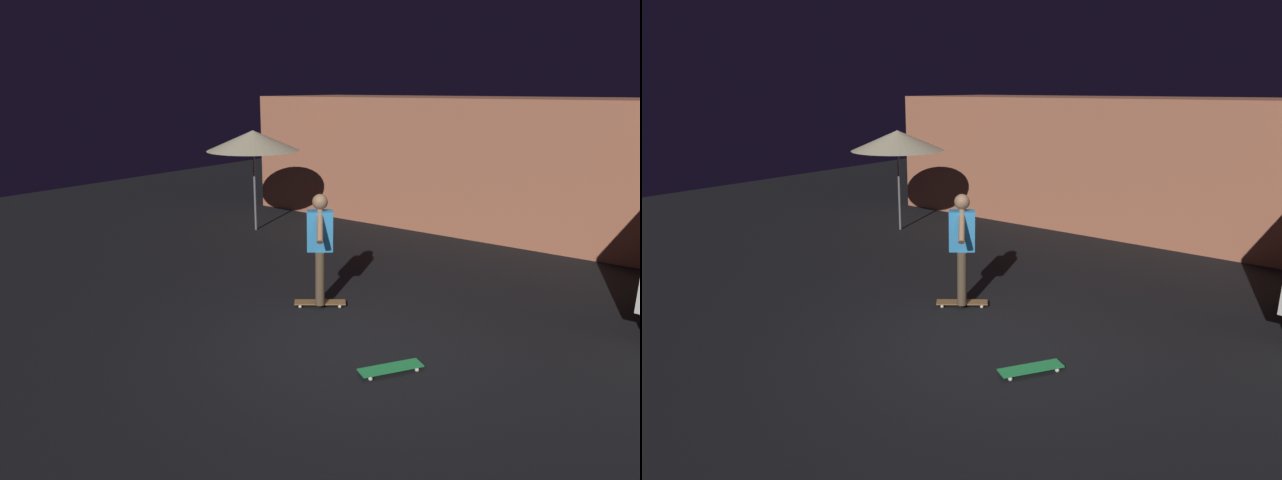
{
  "view_description": "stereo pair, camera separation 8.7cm",
  "coord_description": "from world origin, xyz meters",
  "views": [
    {
      "loc": [
        3.37,
        -5.27,
        3.21
      ],
      "look_at": [
        -1.15,
        0.86,
        1.05
      ],
      "focal_mm": 30.1,
      "sensor_mm": 36.0,
      "label": 1
    },
    {
      "loc": [
        3.44,
        -5.21,
        3.21
      ],
      "look_at": [
        -1.15,
        0.86,
        1.05
      ],
      "focal_mm": 30.1,
      "sensor_mm": 36.0,
      "label": 2
    }
  ],
  "objects": [
    {
      "name": "ground_plane",
      "position": [
        0.0,
        0.0,
        0.0
      ],
      "size": [
        28.0,
        28.0,
        0.0
      ],
      "primitive_type": "plane",
      "color": "black"
    },
    {
      "name": "skateboard_ridden",
      "position": [
        -1.15,
        0.86,
        0.06
      ],
      "size": [
        0.75,
        0.62,
        0.07
      ],
      "color": "olive",
      "rests_on": "ground_plane"
    },
    {
      "name": "low_building",
      "position": [
        -0.58,
        7.54,
        1.5
      ],
      "size": [
        12.4,
        3.57,
        3.0
      ],
      "color": "#B76B4C",
      "rests_on": "ground_plane"
    },
    {
      "name": "patio_umbrella",
      "position": [
        -5.08,
        3.65,
        2.07
      ],
      "size": [
        2.1,
        2.1,
        2.3
      ],
      "color": "slate",
      "rests_on": "ground_plane"
    },
    {
      "name": "skater",
      "position": [
        -1.15,
        0.86,
        1.04
      ],
      "size": [
        0.65,
        0.84,
        1.67
      ],
      "color": "brown",
      "rests_on": "skateboard_ridden"
    },
    {
      "name": "skateboard_spare",
      "position": [
        0.7,
        -0.26,
        0.06
      ],
      "size": [
        0.6,
        0.76,
        0.07
      ],
      "color": "green",
      "rests_on": "ground_plane"
    }
  ]
}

